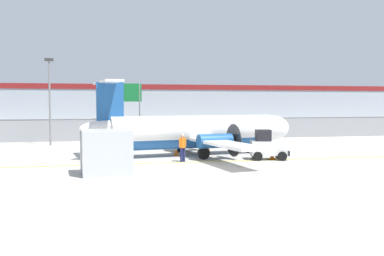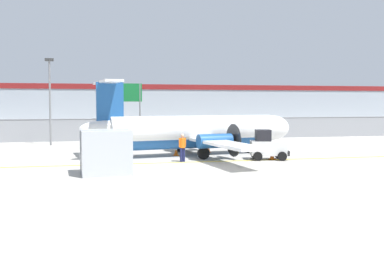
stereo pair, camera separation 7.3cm
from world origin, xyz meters
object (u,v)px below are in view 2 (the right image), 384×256
Objects in this scene: commuter_airplane at (199,132)px; baggage_tug at (268,146)px; apron_light_pole at (50,94)px; cargo_container at (106,152)px; traffic_cone_near_right at (272,154)px; highway_sign at (124,97)px; traffic_cone_near_left at (208,148)px; parked_car_2 at (161,122)px; traffic_cone_far_left at (176,151)px; parked_car_3 at (233,124)px; parked_car_0 at (29,129)px; ground_crew_worker at (182,146)px; parked_car_1 at (101,125)px.

baggage_tug is (3.71, -3.17, -0.75)m from commuter_airplane.
cargo_container is at bearing -74.38° from apron_light_pole.
baggage_tug is at bearing -172.02° from traffic_cone_near_right.
traffic_cone_near_left is at bearing -68.05° from highway_sign.
commuter_airplane reaches higher than cargo_container.
traffic_cone_near_left is at bearing 41.90° from cargo_container.
commuter_airplane reaches higher than parked_car_2.
parked_car_3 reaches higher than traffic_cone_far_left.
baggage_tug is 5.37m from traffic_cone_near_left.
parked_car_3 is (23.95, 6.55, 0.00)m from parked_car_0.
parked_car_0 is at bearing 100.91° from cargo_container.
ground_crew_worker and parked_car_0 have the same top height.
traffic_cone_near_left is 0.15× the size of parked_car_1.
cargo_container is at bearing -132.00° from traffic_cone_near_left.
traffic_cone_far_left is 13.52m from apron_light_pole.
apron_light_pole is 1.32× the size of highway_sign.
baggage_tug is at bearing -40.53° from apron_light_pole.
apron_light_pole is at bearing -138.99° from highway_sign.
parked_car_1 is at bearing 111.04° from traffic_cone_near_right.
parked_car_1 and parked_car_2 have the same top height.
ground_crew_worker is 15.55m from apron_light_pole.
parked_car_0 is at bearing 160.27° from highway_sign.
parked_car_3 is at bearing -176.19° from parked_car_1.
cargo_container is at bearing -106.42° from parked_car_2.
baggage_tug reaches higher than parked_car_1.
apron_light_pole is at bearing 79.33° from parked_car_1.
cargo_container is 0.60× the size of parked_car_2.
parked_car_0 reaches higher than traffic_cone_near_left.
commuter_airplane is at bearing 40.62° from cargo_container.
parked_car_2 is (8.15, 5.29, 0.00)m from parked_car_1.
parked_car_0 is 24.83m from parked_car_3.
apron_light_pole reaches higher than cargo_container.
parked_car_0 is 0.79× the size of highway_sign.
baggage_tug is 19.26m from apron_light_pole.
cargo_container is at bearing -148.56° from baggage_tug.
apron_light_pole is at bearing -174.27° from ground_crew_worker.
traffic_cone_far_left is 0.15× the size of parked_car_2.
parked_car_1 is at bearing 179.88° from parked_car_3.
parked_car_3 is (6.07, 27.78, 0.58)m from traffic_cone_near_right.
parked_car_2 is 16.67m from highway_sign.
ground_crew_worker is 0.39× the size of parked_car_1.
baggage_tug is 0.58× the size of parked_car_2.
commuter_airplane reaches higher than traffic_cone_near_left.
apron_light_pole is (-8.98, 12.24, 3.35)m from ground_crew_worker.
parked_car_3 is (11.68, 24.67, 0.58)m from traffic_cone_far_left.
traffic_cone_far_left is 0.15× the size of parked_car_3.
traffic_cone_near_right and traffic_cone_far_left have the same top height.
baggage_tug is 3.92× the size of traffic_cone_near_right.
apron_light_pole reaches higher than parked_car_2.
parked_car_1 and parked_car_3 have the same top height.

